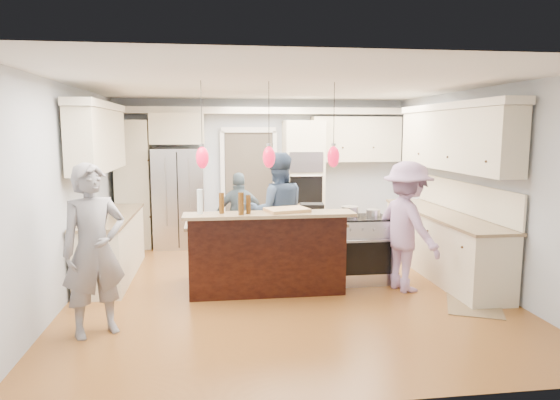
% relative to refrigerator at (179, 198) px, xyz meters
% --- Properties ---
extents(ground_plane, '(6.00, 6.00, 0.00)m').
position_rel_refrigerator_xyz_m(ground_plane, '(1.55, -2.64, -0.90)').
color(ground_plane, '#A5682D').
rests_on(ground_plane, ground).
extents(room_shell, '(5.54, 6.04, 2.72)m').
position_rel_refrigerator_xyz_m(room_shell, '(1.55, -2.64, 0.92)').
color(room_shell, '#B2BCC6').
rests_on(room_shell, ground).
extents(refrigerator, '(0.90, 0.70, 1.80)m').
position_rel_refrigerator_xyz_m(refrigerator, '(0.00, 0.00, 0.00)').
color(refrigerator, '#B7B7BC').
rests_on(refrigerator, ground).
extents(oven_column, '(0.72, 0.69, 2.30)m').
position_rel_refrigerator_xyz_m(oven_column, '(2.30, 0.03, 0.25)').
color(oven_column, beige).
rests_on(oven_column, ground).
extents(back_upper_cabinets, '(5.30, 0.61, 2.54)m').
position_rel_refrigerator_xyz_m(back_upper_cabinets, '(0.80, 0.12, 0.77)').
color(back_upper_cabinets, beige).
rests_on(back_upper_cabinets, ground).
extents(right_counter_run, '(0.64, 3.10, 2.51)m').
position_rel_refrigerator_xyz_m(right_counter_run, '(3.99, -2.34, 0.16)').
color(right_counter_run, beige).
rests_on(right_counter_run, ground).
extents(left_cabinets, '(0.64, 2.30, 2.51)m').
position_rel_refrigerator_xyz_m(left_cabinets, '(-0.89, -1.84, 0.16)').
color(left_cabinets, beige).
rests_on(left_cabinets, ground).
extents(kitchen_island, '(2.10, 1.46, 1.12)m').
position_rel_refrigerator_xyz_m(kitchen_island, '(1.30, -2.57, -0.41)').
color(kitchen_island, black).
rests_on(kitchen_island, ground).
extents(island_range, '(0.82, 0.71, 0.92)m').
position_rel_refrigerator_xyz_m(island_range, '(2.71, -2.49, -0.44)').
color(island_range, '#B7B7BC').
rests_on(island_range, ground).
extents(pendant_lights, '(1.75, 0.15, 1.03)m').
position_rel_refrigerator_xyz_m(pendant_lights, '(1.30, -3.15, 0.90)').
color(pendant_lights, black).
rests_on(pendant_lights, ground).
extents(person_bar_end, '(0.78, 0.70, 1.80)m').
position_rel_refrigerator_xyz_m(person_bar_end, '(-0.61, -3.95, -0.00)').
color(person_bar_end, gray).
rests_on(person_bar_end, ground).
extents(person_far_left, '(0.89, 0.70, 1.80)m').
position_rel_refrigerator_xyz_m(person_far_left, '(1.58, -1.79, -0.00)').
color(person_far_left, '#334563').
rests_on(person_far_left, ground).
extents(person_far_right, '(0.85, 0.36, 1.44)m').
position_rel_refrigerator_xyz_m(person_far_right, '(1.05, -1.04, -0.18)').
color(person_far_right, slate).
rests_on(person_far_right, ground).
extents(person_range_side, '(0.96, 1.26, 1.72)m').
position_rel_refrigerator_xyz_m(person_range_side, '(3.15, -2.99, -0.04)').
color(person_range_side, '#A985B3').
rests_on(person_range_side, ground).
extents(floor_rug, '(0.94, 1.09, 0.01)m').
position_rel_refrigerator_xyz_m(floor_rug, '(3.77, -3.66, -0.89)').
color(floor_rug, olive).
rests_on(floor_rug, ground).
extents(water_bottle, '(0.09, 0.09, 0.30)m').
position_rel_refrigerator_xyz_m(water_bottle, '(0.46, -3.14, 0.37)').
color(water_bottle, silver).
rests_on(water_bottle, kitchen_island).
extents(beer_bottle_a, '(0.06, 0.06, 0.25)m').
position_rel_refrigerator_xyz_m(beer_bottle_a, '(0.72, -3.15, 0.35)').
color(beer_bottle_a, '#482B0C').
rests_on(beer_bottle_a, kitchen_island).
extents(beer_bottle_b, '(0.07, 0.07, 0.27)m').
position_rel_refrigerator_xyz_m(beer_bottle_b, '(0.95, -3.28, 0.35)').
color(beer_bottle_b, '#482B0C').
rests_on(beer_bottle_b, kitchen_island).
extents(beer_bottle_c, '(0.07, 0.07, 0.23)m').
position_rel_refrigerator_xyz_m(beer_bottle_c, '(1.04, -3.21, 0.33)').
color(beer_bottle_c, '#482B0C').
rests_on(beer_bottle_c, kitchen_island).
extents(drink_can, '(0.08, 0.08, 0.13)m').
position_rel_refrigerator_xyz_m(drink_can, '(0.96, -3.20, 0.28)').
color(drink_can, '#B7B7BC').
rests_on(drink_can, kitchen_island).
extents(cutting_board, '(0.58, 0.48, 0.04)m').
position_rel_refrigerator_xyz_m(cutting_board, '(1.53, -3.11, 0.24)').
color(cutting_board, tan).
rests_on(cutting_board, kitchen_island).
extents(pot_large, '(0.24, 0.24, 0.14)m').
position_rel_refrigerator_xyz_m(pot_large, '(2.53, -2.42, 0.09)').
color(pot_large, '#B7B7BC').
rests_on(pot_large, island_range).
extents(pot_small, '(0.19, 0.19, 0.10)m').
position_rel_refrigerator_xyz_m(pot_small, '(2.86, -2.46, 0.07)').
color(pot_small, '#B7B7BC').
rests_on(pot_small, island_range).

